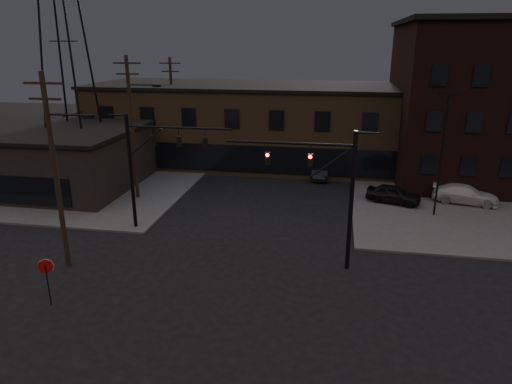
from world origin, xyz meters
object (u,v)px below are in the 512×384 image
parked_car_lot_a (394,194)px  parked_car_lot_b (465,194)px  traffic_signal_far (148,159)px  car_crossing (320,171)px  stop_sign (46,271)px  traffic_signal_near (331,186)px

parked_car_lot_a → parked_car_lot_b: parked_car_lot_b is taller
traffic_signal_far → car_crossing: 18.92m
traffic_signal_far → stop_sign: (-1.28, -9.99, -3.17)m
traffic_signal_near → parked_car_lot_b: bearing=50.3°
traffic_signal_near → stop_sign: size_ratio=3.23×
traffic_signal_near → stop_sign: 15.17m
traffic_signal_near → traffic_signal_far: size_ratio=1.00×
traffic_signal_far → parked_car_lot_a: traffic_signal_far is taller
traffic_signal_near → parked_car_lot_b: (10.56, 12.71, -4.06)m
stop_sign → car_crossing: 27.69m
car_crossing → traffic_signal_far: bearing=-126.1°
traffic_signal_near → traffic_signal_far: 12.57m
traffic_signal_far → stop_sign: size_ratio=3.23×
traffic_signal_far → parked_car_lot_a: bearing=26.0°
stop_sign → parked_car_lot_b: 30.68m
traffic_signal_near → parked_car_lot_b: traffic_signal_near is taller
traffic_signal_far → parked_car_lot_b: bearing=22.1°
parked_car_lot_b → stop_sign: bearing=141.4°
parked_car_lot_a → parked_car_lot_b: (5.65, 0.94, 0.00)m
traffic_signal_far → stop_sign: 10.55m
traffic_signal_near → parked_car_lot_a: traffic_signal_near is taller
parked_car_lot_b → traffic_signal_near: bearing=152.9°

